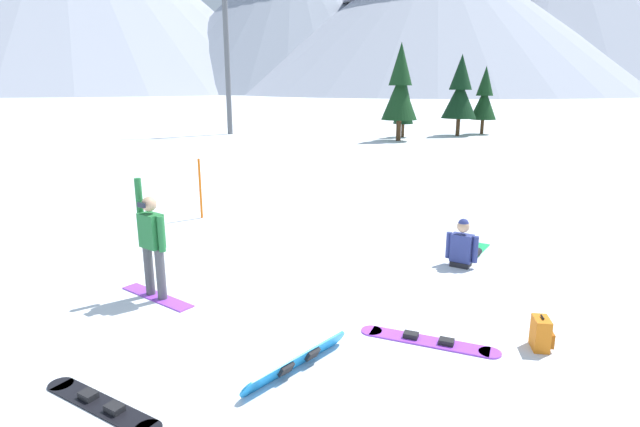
# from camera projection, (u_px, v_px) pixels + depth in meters

# --- Properties ---
(ground_plane) EXTENTS (800.00, 800.00, 0.00)m
(ground_plane) POSITION_uv_depth(u_px,v_px,m) (291.00, 320.00, 7.70)
(ground_plane) COLOR white
(snowboarder_foreground) EXTENTS (1.43, 1.20, 1.99)m
(snowboarder_foreground) POSITION_uv_depth(u_px,v_px,m) (152.00, 244.00, 8.27)
(snowboarder_foreground) COLOR #993FD8
(snowboarder_foreground) RESTS_ON ground_plane
(snowboarder_midground) EXTENTS (1.30, 1.67, 0.96)m
(snowboarder_midground) POSITION_uv_depth(u_px,v_px,m) (464.00, 248.00, 10.03)
(snowboarder_midground) COLOR black
(snowboarder_midground) RESTS_ON ground_plane
(loose_snowboard_far_spare) EXTENTS (1.89, 1.03, 0.09)m
(loose_snowboard_far_spare) POSITION_uv_depth(u_px,v_px,m) (428.00, 341.00, 7.02)
(loose_snowboard_far_spare) COLOR #993FD8
(loose_snowboard_far_spare) RESTS_ON ground_plane
(loose_snowboard_near_left) EXTENTS (1.33, 1.45, 0.24)m
(loose_snowboard_near_left) POSITION_uv_depth(u_px,v_px,m) (298.00, 361.00, 6.30)
(loose_snowboard_near_left) COLOR #1E8CD8
(loose_snowboard_near_left) RESTS_ON ground_plane
(loose_snowboard_near_right) EXTENTS (1.68, 1.21, 0.09)m
(loose_snowboard_near_right) POSITION_uv_depth(u_px,v_px,m) (101.00, 404.00, 5.63)
(loose_snowboard_near_right) COLOR black
(loose_snowboard_near_right) RESTS_ON ground_plane
(backpack_orange) EXTENTS (0.30, 0.35, 0.47)m
(backpack_orange) POSITION_uv_depth(u_px,v_px,m) (541.00, 334.00, 6.81)
(backpack_orange) COLOR orange
(backpack_orange) RESTS_ON ground_plane
(trail_marker_pole) EXTENTS (0.06, 0.06, 1.59)m
(trail_marker_pole) POSITION_uv_depth(u_px,v_px,m) (200.00, 189.00, 13.34)
(trail_marker_pole) COLOR orange
(trail_marker_pole) RESTS_ON ground_plane
(pine_tree_tall) EXTENTS (1.80, 1.80, 4.68)m
(pine_tree_tall) POSITION_uv_depth(u_px,v_px,m) (484.00, 97.00, 35.51)
(pine_tree_tall) COLOR #472D19
(pine_tree_tall) RESTS_ON ground_plane
(pine_tree_broad) EXTENTS (2.34, 2.34, 5.40)m
(pine_tree_broad) POSITION_uv_depth(u_px,v_px,m) (460.00, 92.00, 34.31)
(pine_tree_broad) COLOR #472D19
(pine_tree_broad) RESTS_ON ground_plane
(pine_tree_slender) EXTENTS (1.34, 1.34, 4.05)m
(pine_tree_slender) POSITION_uv_depth(u_px,v_px,m) (404.00, 104.00, 33.51)
(pine_tree_slender) COLOR #472D19
(pine_tree_slender) RESTS_ON ground_plane
(pine_tree_short) EXTENTS (2.21, 2.21, 5.91)m
(pine_tree_short) POSITION_uv_depth(u_px,v_px,m) (400.00, 88.00, 31.13)
(pine_tree_short) COLOR #472D19
(pine_tree_short) RESTS_ON ground_plane
(ski_lift_tower) EXTENTS (3.61, 0.36, 10.19)m
(ski_lift_tower) POSITION_uv_depth(u_px,v_px,m) (227.00, 47.00, 34.72)
(ski_lift_tower) COLOR #595B60
(ski_lift_tower) RESTS_ON ground_plane
(peak_west_ridge) EXTENTS (125.93, 125.93, 61.40)m
(peak_west_ridge) POSITION_uv_depth(u_px,v_px,m) (293.00, 11.00, 206.52)
(peak_west_ridge) COLOR #8C93A3
(peak_west_ridge) RESTS_ON ground_plane
(peak_central_summit) EXTENTS (145.78, 145.78, 53.19)m
(peak_central_summit) POSITION_uv_depth(u_px,v_px,m) (434.00, 13.00, 181.30)
(peak_central_summit) COLOR #9EA3B2
(peak_central_summit) RESTS_ON ground_plane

